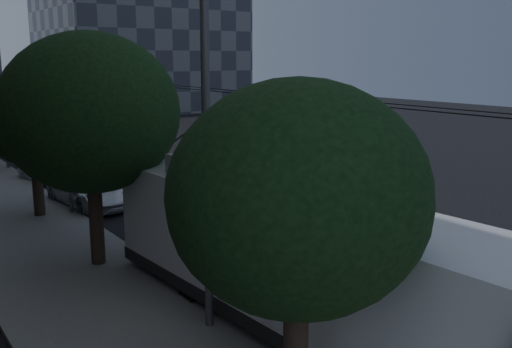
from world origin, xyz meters
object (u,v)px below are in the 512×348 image
Objects in this scene: car_white_c at (3,143)px; streetlamp_near at (221,61)px; car_white_b at (50,158)px; car_white_d at (18,137)px; trolleybus at (287,257)px; car_white_a at (49,169)px; streetlamp_far at (7,60)px; pickup_silver at (91,190)px.

streetlamp_near is (-1.33, -31.23, 5.79)m from car_white_c.
car_white_b is 1.14× the size of car_white_c.
car_white_d is at bearing 67.49° from car_white_b.
trolleybus is 20.33m from car_white_a.
car_white_b is 1.05× the size of car_white_d.
trolleybus is 33.84m from car_white_d.
trolleybus is 1.22× the size of streetlamp_far.
car_white_d reaches higher than car_white_a.
pickup_silver is 12.45m from streetlamp_far.
car_white_a is 11.80m from car_white_c.
streetlamp_far reaches higher than car_white_b.
car_white_b is 8.22m from car_white_c.
pickup_silver is at bearing -86.21° from streetlamp_far.
streetlamp_near is at bearing 142.43° from trolleybus.
pickup_silver reaches higher than car_white_b.
trolleybus is 2.78× the size of car_white_b.
pickup_silver is 1.10× the size of car_white_b.
trolleybus is 2.53× the size of pickup_silver.
car_white_d is at bearing 71.26° from car_white_a.
car_white_d is 33.53m from streetlamp_near.
car_white_a is 0.94× the size of car_white_b.
pickup_silver is at bearing 84.31° from streetlamp_near.
trolleybus is at bearing -34.16° from streetlamp_near.
car_white_d is 0.42× the size of streetlamp_far.
trolleybus is at bearing -95.00° from pickup_silver.
car_white_d reaches higher than car_white_b.
trolleybus is at bearing -102.08° from car_white_a.
streetlamp_near reaches higher than car_white_c.
car_white_d is (0.44, 9.87, 0.08)m from car_white_b.
car_white_b is at bearing 61.17° from car_white_a.
pickup_silver is 1.17× the size of car_white_a.
streetlamp_near is at bearing -91.41° from streetlamp_far.
car_white_a is at bearing -79.85° from car_white_c.
pickup_silver is 6.08m from car_white_a.
car_white_a is (-0.10, 20.31, -1.04)m from trolleybus.
car_white_d is at bearing 81.30° from pickup_silver.
pickup_silver is 0.48× the size of streetlamp_near.
streetlamp_far reaches higher than car_white_d.
car_white_c is at bearing 76.84° from car_white_a.
streetlamp_near is (-1.33, -13.36, 5.75)m from pickup_silver.
car_white_c is (0.06, 32.10, -1.11)m from trolleybus.
streetlamp_near reaches higher than pickup_silver.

